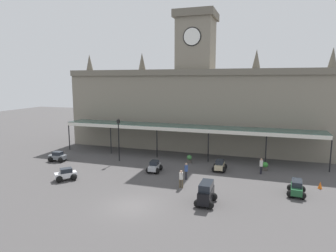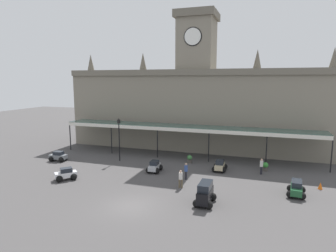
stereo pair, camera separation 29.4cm
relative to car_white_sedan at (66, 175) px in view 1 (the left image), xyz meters
The scene contains 16 objects.
ground_plane 9.57m from the car_white_sedan, 22.12° to the right, with size 140.00×140.00×0.00m, color #474444.
station_building 20.84m from the car_white_sedan, 63.76° to the left, with size 36.36×7.09×19.01m.
entrance_canopy 15.45m from the car_white_sedan, 54.03° to the left, with size 33.01×3.26×4.03m.
car_white_sedan is the anchor object (origin of this frame).
car_black_van 14.29m from the car_white_sedan, ahead, with size 1.59×2.40×1.77m.
car_beige_sedan 16.00m from the car_white_sedan, 28.98° to the left, with size 1.53×2.06×1.19m.
car_grey_sedan 7.63m from the car_white_sedan, 134.12° to the left, with size 2.13×1.66×1.19m.
car_silver_sedan 9.03m from the car_white_sedan, 35.35° to the left, with size 1.63×2.11×1.19m.
car_green_estate 21.45m from the car_white_sedan, ahead, with size 1.66×2.32×1.27m.
pedestrian_beside_cars 11.90m from the car_white_sedan, 19.14° to the left, with size 0.34×0.39×1.67m.
pedestrian_near_entrance 19.97m from the car_white_sedan, 23.63° to the left, with size 0.34×0.39×1.67m.
pedestrian_crossing_forecourt 11.50m from the car_white_sedan, ahead, with size 0.39×0.34×1.67m.
victorian_lamppost 8.53m from the car_white_sedan, 77.25° to the left, with size 0.30×0.30×5.22m.
traffic_cone 24.04m from the car_white_sedan, 12.46° to the left, with size 0.40×0.40×0.64m, color orange.
planter_near_kerb 14.02m from the car_white_sedan, 43.89° to the left, with size 0.60×0.60×0.96m.
planter_by_canopy 20.88m from the car_white_sedan, 26.45° to the left, with size 0.60×0.60×0.96m.
Camera 1 is at (9.43, -19.93, 9.75)m, focal length 31.61 mm.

